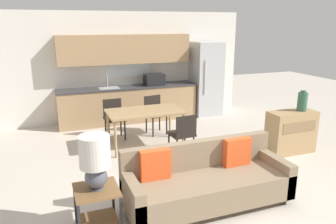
{
  "coord_description": "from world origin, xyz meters",
  "views": [
    {
      "loc": [
        -1.91,
        -3.53,
        2.42
      ],
      "look_at": [
        0.0,
        1.5,
        0.95
      ],
      "focal_mm": 35.0,
      "sensor_mm": 36.0,
      "label": 1
    }
  ],
  "objects_px": {
    "vase": "(302,101)",
    "dining_chair_far_right": "(155,112)",
    "side_table": "(97,202)",
    "dining_chair_far_left": "(114,116)",
    "credenza": "(291,132)",
    "dining_table": "(145,114)",
    "refrigerator": "(206,79)",
    "couch": "(205,181)",
    "table_lamp": "(95,159)",
    "dining_chair_near_right": "(183,133)"
  },
  "relations": [
    {
      "from": "refrigerator",
      "to": "dining_table",
      "type": "xyz_separation_m",
      "value": [
        -2.27,
        -1.79,
        -0.29
      ]
    },
    {
      "from": "vase",
      "to": "side_table",
      "type": "bearing_deg",
      "value": -163.66
    },
    {
      "from": "side_table",
      "to": "refrigerator",
      "type": "bearing_deg",
      "value": 49.69
    },
    {
      "from": "credenza",
      "to": "dining_chair_far_left",
      "type": "distance_m",
      "value": 3.6
    },
    {
      "from": "dining_table",
      "to": "dining_chair_far_left",
      "type": "relative_size",
      "value": 1.75
    },
    {
      "from": "vase",
      "to": "dining_chair_far_right",
      "type": "bearing_deg",
      "value": 138.14
    },
    {
      "from": "side_table",
      "to": "vase",
      "type": "bearing_deg",
      "value": 16.34
    },
    {
      "from": "side_table",
      "to": "dining_chair_far_left",
      "type": "bearing_deg",
      "value": 74.79
    },
    {
      "from": "refrigerator",
      "to": "couch",
      "type": "xyz_separation_m",
      "value": [
        -2.14,
        -4.18,
        -0.63
      ]
    },
    {
      "from": "refrigerator",
      "to": "dining_chair_far_left",
      "type": "relative_size",
      "value": 2.32
    },
    {
      "from": "dining_table",
      "to": "vase",
      "type": "height_order",
      "value": "vase"
    },
    {
      "from": "dining_table",
      "to": "side_table",
      "type": "distance_m",
      "value": 2.82
    },
    {
      "from": "side_table",
      "to": "dining_chair_far_left",
      "type": "distance_m",
      "value": 3.32
    },
    {
      "from": "side_table",
      "to": "dining_chair_far_left",
      "type": "xyz_separation_m",
      "value": [
        0.87,
        3.2,
        0.11
      ]
    },
    {
      "from": "dining_chair_near_right",
      "to": "dining_chair_far_left",
      "type": "bearing_deg",
      "value": -62.72
    },
    {
      "from": "dining_chair_far_right",
      "to": "dining_chair_far_left",
      "type": "bearing_deg",
      "value": 172.74
    },
    {
      "from": "couch",
      "to": "side_table",
      "type": "height_order",
      "value": "couch"
    },
    {
      "from": "refrigerator",
      "to": "credenza",
      "type": "bearing_deg",
      "value": -85.29
    },
    {
      "from": "couch",
      "to": "credenza",
      "type": "distance_m",
      "value": 2.64
    },
    {
      "from": "credenza",
      "to": "couch",
      "type": "bearing_deg",
      "value": -154.98
    },
    {
      "from": "table_lamp",
      "to": "vase",
      "type": "bearing_deg",
      "value": 16.4
    },
    {
      "from": "refrigerator",
      "to": "table_lamp",
      "type": "height_order",
      "value": "refrigerator"
    },
    {
      "from": "couch",
      "to": "table_lamp",
      "type": "bearing_deg",
      "value": -176.95
    },
    {
      "from": "table_lamp",
      "to": "dining_chair_near_right",
      "type": "height_order",
      "value": "table_lamp"
    },
    {
      "from": "dining_table",
      "to": "side_table",
      "type": "xyz_separation_m",
      "value": [
        -1.34,
        -2.46,
        -0.31
      ]
    },
    {
      "from": "dining_table",
      "to": "side_table",
      "type": "bearing_deg",
      "value": -118.57
    },
    {
      "from": "credenza",
      "to": "vase",
      "type": "bearing_deg",
      "value": -1.05
    },
    {
      "from": "refrigerator",
      "to": "couch",
      "type": "relative_size",
      "value": 0.87
    },
    {
      "from": "vase",
      "to": "dining_chair_far_left",
      "type": "distance_m",
      "value": 3.8
    },
    {
      "from": "dining_table",
      "to": "dining_chair_near_right",
      "type": "xyz_separation_m",
      "value": [
        0.48,
        -0.8,
        -0.2
      ]
    },
    {
      "from": "dining_chair_far_left",
      "to": "side_table",
      "type": "bearing_deg",
      "value": -106.65
    },
    {
      "from": "table_lamp",
      "to": "dining_chair_far_left",
      "type": "height_order",
      "value": "table_lamp"
    },
    {
      "from": "vase",
      "to": "dining_chair_near_right",
      "type": "bearing_deg",
      "value": 168.12
    },
    {
      "from": "couch",
      "to": "side_table",
      "type": "bearing_deg",
      "value": -177.06
    },
    {
      "from": "couch",
      "to": "dining_chair_far_right",
      "type": "bearing_deg",
      "value": 83.94
    },
    {
      "from": "dining_chair_far_right",
      "to": "side_table",
      "type": "bearing_deg",
      "value": -127.43
    },
    {
      "from": "couch",
      "to": "dining_chair_near_right",
      "type": "distance_m",
      "value": 1.63
    },
    {
      "from": "table_lamp",
      "to": "side_table",
      "type": "bearing_deg",
      "value": 160.02
    },
    {
      "from": "table_lamp",
      "to": "credenza",
      "type": "bearing_deg",
      "value": 17.22
    },
    {
      "from": "credenza",
      "to": "vase",
      "type": "xyz_separation_m",
      "value": [
        0.19,
        -0.0,
        0.59
      ]
    },
    {
      "from": "dining_table",
      "to": "credenza",
      "type": "xyz_separation_m",
      "value": [
        2.52,
        -1.27,
        -0.28
      ]
    },
    {
      "from": "credenza",
      "to": "dining_chair_far_right",
      "type": "height_order",
      "value": "dining_chair_far_right"
    },
    {
      "from": "refrigerator",
      "to": "credenza",
      "type": "relative_size",
      "value": 2.11
    },
    {
      "from": "refrigerator",
      "to": "side_table",
      "type": "height_order",
      "value": "refrigerator"
    },
    {
      "from": "dining_table",
      "to": "table_lamp",
      "type": "bearing_deg",
      "value": -118.42
    },
    {
      "from": "table_lamp",
      "to": "credenza",
      "type": "xyz_separation_m",
      "value": [
        3.86,
        1.2,
        -0.52
      ]
    },
    {
      "from": "dining_table",
      "to": "side_table",
      "type": "relative_size",
      "value": 2.68
    },
    {
      "from": "vase",
      "to": "dining_chair_far_left",
      "type": "height_order",
      "value": "vase"
    },
    {
      "from": "dining_chair_far_left",
      "to": "dining_chair_far_right",
      "type": "relative_size",
      "value": 1.0
    },
    {
      "from": "dining_chair_far_left",
      "to": "dining_chair_far_right",
      "type": "xyz_separation_m",
      "value": [
        0.93,
        0.01,
        0.0
      ]
    }
  ]
}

